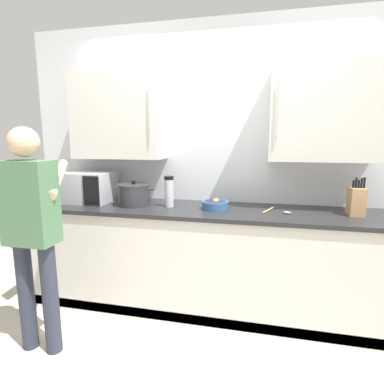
# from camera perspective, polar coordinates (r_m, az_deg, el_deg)

# --- Properties ---
(ground_plane) EXTENTS (9.52, 9.52, 0.00)m
(ground_plane) POSITION_cam_1_polar(r_m,az_deg,el_deg) (2.37, -0.39, -30.09)
(ground_plane) COLOR #B7AD99
(back_wall_tiled) EXTENTS (3.80, 0.44, 2.61)m
(back_wall_tiled) POSITION_cam_1_polar(r_m,az_deg,el_deg) (2.90, 4.54, 8.19)
(back_wall_tiled) COLOR silver
(back_wall_tiled) RESTS_ON ground_plane
(counter_unit) EXTENTS (3.28, 0.68, 0.93)m
(counter_unit) POSITION_cam_1_polar(r_m,az_deg,el_deg) (2.79, 3.30, -12.48)
(counter_unit) COLOR beige
(counter_unit) RESTS_ON ground_plane
(microwave_oven) EXTENTS (0.56, 0.78, 0.29)m
(microwave_oven) POSITION_cam_1_polar(r_m,az_deg,el_deg) (3.12, -20.37, 0.92)
(microwave_oven) COLOR #B7BABF
(microwave_oven) RESTS_ON counter_unit
(thermos_flask) EXTENTS (0.08, 0.08, 0.28)m
(thermos_flask) POSITION_cam_1_polar(r_m,az_deg,el_deg) (2.70, -4.36, 0.12)
(thermos_flask) COLOR #B7BABF
(thermos_flask) RESTS_ON counter_unit
(fruit_bowl) EXTENTS (0.23, 0.23, 0.09)m
(fruit_bowl) POSITION_cam_1_polar(r_m,az_deg,el_deg) (2.62, 4.41, -2.36)
(fruit_bowl) COLOR #335684
(fruit_bowl) RESTS_ON counter_unit
(stock_pot) EXTENTS (0.39, 0.29, 0.23)m
(stock_pot) POSITION_cam_1_polar(r_m,az_deg,el_deg) (2.81, -10.94, -0.49)
(stock_pot) COLOR #2D2D33
(stock_pot) RESTS_ON counter_unit
(wooden_spoon) EXTENTS (0.24, 0.25, 0.02)m
(wooden_spoon) POSITION_cam_1_polar(r_m,az_deg,el_deg) (2.61, 15.81, -3.51)
(wooden_spoon) COLOR tan
(wooden_spoon) RESTS_ON counter_unit
(knife_block) EXTENTS (0.11, 0.15, 0.31)m
(knife_block) POSITION_cam_1_polar(r_m,az_deg,el_deg) (2.73, 28.69, -1.51)
(knife_block) COLOR tan
(knife_block) RESTS_ON counter_unit
(person_figure) EXTENTS (0.44, 0.64, 1.61)m
(person_figure) POSITION_cam_1_polar(r_m,az_deg,el_deg) (2.36, -28.09, -5.10)
(person_figure) COLOR #282D3D
(person_figure) RESTS_ON ground_plane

